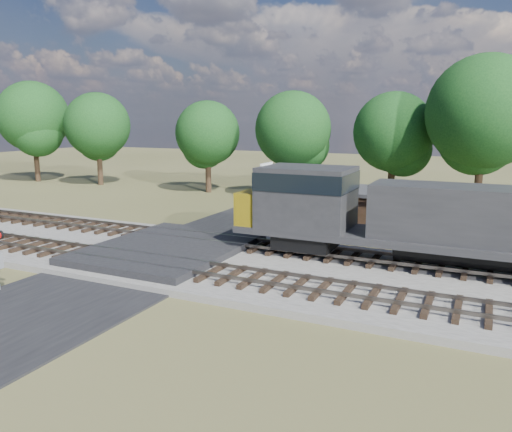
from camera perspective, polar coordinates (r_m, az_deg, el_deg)
The scene contains 9 objects.
ground at distance 25.77m, azimuth -10.57°, elevation -4.82°, with size 160.00×160.00×0.00m, color #4C4B28.
ballast_bed at distance 22.12m, azimuth 11.97°, elevation -7.13°, with size 140.00×10.00×0.30m, color gray.
road at distance 25.76m, azimuth -10.57°, elevation -4.73°, with size 7.00×60.00×0.08m, color black.
crossing_panel at distance 26.07m, azimuth -9.95°, elevation -3.89°, with size 7.00×9.00×0.62m, color #262628.
track_near at distance 22.37m, azimuth -7.06°, elevation -6.06°, with size 140.00×2.60×0.33m.
track_far at distance 26.57m, azimuth -1.31°, elevation -3.22°, with size 140.00×2.60×0.33m.
crossing_signal_far at distance 30.27m, azimuth 2.26°, elevation 1.11°, with size 1.68×0.44×4.20m.
equipment_shed at distance 30.09m, azimuth 12.51°, elevation 0.28°, with size 4.90×4.90×2.91m.
treeline at distance 42.31m, azimuth 7.76°, elevation 10.12°, with size 82.32×9.52×11.43m.
Camera 1 is at (14.64, -20.03, 6.96)m, focal length 35.00 mm.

